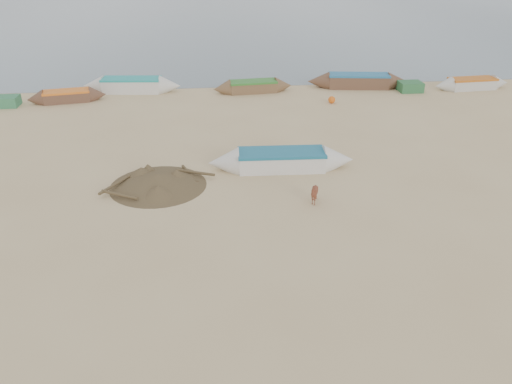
# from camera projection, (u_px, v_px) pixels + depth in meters

# --- Properties ---
(ground) EXTENTS (140.00, 140.00, 0.00)m
(ground) POSITION_uv_depth(u_px,v_px,m) (270.00, 283.00, 14.79)
(ground) COLOR tan
(ground) RESTS_ON ground
(calf_front) EXTENTS (0.99, 0.96, 0.84)m
(calf_front) POSITION_uv_depth(u_px,v_px,m) (314.00, 194.00, 19.03)
(calf_front) COLOR brown
(calf_front) RESTS_ON ground
(near_canoe) EXTENTS (6.49, 1.63, 0.84)m
(near_canoe) POSITION_uv_depth(u_px,v_px,m) (281.00, 160.00, 21.94)
(near_canoe) COLOR silver
(near_canoe) RESTS_ON ground
(debris_pile) EXTENTS (4.94, 4.94, 0.52)m
(debris_pile) POSITION_uv_depth(u_px,v_px,m) (158.00, 180.00, 20.49)
(debris_pile) COLOR brown
(debris_pile) RESTS_ON ground
(waterline_canoes) EXTENTS (47.70, 3.80, 0.95)m
(waterline_canoes) POSITION_uv_depth(u_px,v_px,m) (150.00, 88.00, 32.43)
(waterline_canoes) COLOR brown
(waterline_canoes) RESTS_ON ground
(beach_clutter) EXTENTS (47.64, 5.67, 0.64)m
(beach_clutter) POSITION_uv_depth(u_px,v_px,m) (285.00, 89.00, 32.87)
(beach_clutter) COLOR #337149
(beach_clutter) RESTS_ON ground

